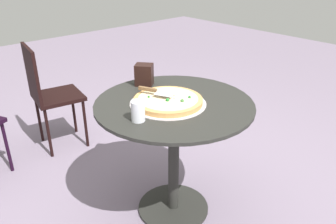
{
  "coord_description": "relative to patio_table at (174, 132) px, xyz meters",
  "views": [
    {
      "loc": [
        -1.17,
        -1.25,
        1.51
      ],
      "look_at": [
        -0.04,
        0.01,
        0.7
      ],
      "focal_mm": 36.23,
      "sensor_mm": 36.0,
      "label": 1
    }
  ],
  "objects": [
    {
      "name": "patio_chair_near",
      "position": [
        -0.21,
        1.24,
        -0.05
      ],
      "size": [
        0.42,
        0.42,
        0.87
      ],
      "color": "black",
      "rests_on": "ground"
    },
    {
      "name": "pizza_on_tray",
      "position": [
        -0.04,
        0.01,
        0.21
      ],
      "size": [
        0.42,
        0.42,
        0.05
      ],
      "color": "silver",
      "rests_on": "patio_table"
    },
    {
      "name": "ground_plane",
      "position": [
        0.0,
        0.0,
        -0.56
      ],
      "size": [
        10.0,
        10.0,
        0.0
      ],
      "primitive_type": "plane",
      "color": "slate"
    },
    {
      "name": "drinking_cup",
      "position": [
        -0.28,
        -0.05,
        0.24
      ],
      "size": [
        0.07,
        0.07,
        0.1
      ],
      "primitive_type": "cylinder",
      "color": "white",
      "rests_on": "patio_table"
    },
    {
      "name": "napkin_dispenser",
      "position": [
        0.05,
        0.32,
        0.26
      ],
      "size": [
        0.13,
        0.14,
        0.13
      ],
      "primitive_type": "cube",
      "rotation": [
        0.0,
        0.0,
        5.4
      ],
      "color": "black",
      "rests_on": "patio_table"
    },
    {
      "name": "pizza_server",
      "position": [
        -0.06,
        0.08,
        0.25
      ],
      "size": [
        0.13,
        0.21,
        0.02
      ],
      "color": "silver",
      "rests_on": "pizza_on_tray"
    },
    {
      "name": "patio_table",
      "position": [
        0.0,
        0.0,
        0.0
      ],
      "size": [
        0.88,
        0.88,
        0.75
      ],
      "color": "#272724",
      "rests_on": "ground"
    }
  ]
}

